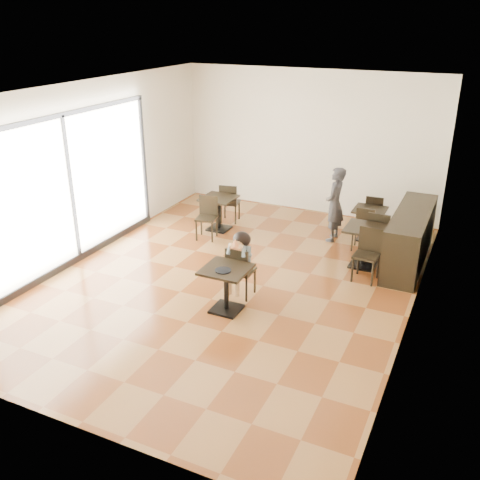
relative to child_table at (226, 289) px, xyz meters
The scene contains 23 objects.
floor 1.12m from the child_table, 111.00° to the left, with size 6.00×8.00×0.01m, color brown.
ceiling 3.03m from the child_table, 111.00° to the left, with size 6.00×8.00×0.01m, color silver.
wall_back 5.15m from the child_table, 94.35° to the left, with size 6.00×0.01×3.20m, color white.
wall_front 3.28m from the child_table, 97.17° to the right, with size 6.00×0.01×3.20m, color white.
wall_left 3.73m from the child_table, 163.72° to the left, with size 0.01×8.00×3.20m, color white.
wall_right 3.06m from the child_table, 20.63° to the left, with size 0.01×8.00×3.20m, color white.
storefront_window 3.54m from the child_table, behind, with size 0.04×4.50×2.60m, color white.
child_table is the anchor object (origin of this frame).
child_chair 0.55m from the child_table, 90.00° to the left, with size 0.39×0.39×0.88m, color black, non-canonical shape.
child 0.58m from the child_table, 90.00° to the left, with size 0.39×0.55×1.10m, color slate, non-canonical shape.
plate 0.39m from the child_table, 90.00° to the right, with size 0.25×0.25×0.01m, color black.
pizza_slice 0.69m from the child_table, 90.00° to the left, with size 0.26×0.20×0.06m, color tan, non-canonical shape.
adult_patron 3.56m from the child_table, 78.49° to the left, with size 0.55×0.36×1.52m, color #343439.
cafe_table_mid 2.94m from the child_table, 57.94° to the left, with size 0.72×0.72×0.76m, color black, non-canonical shape.
cafe_table_left 3.41m from the child_table, 119.09° to the left, with size 0.68×0.68×0.72m, color black, non-canonical shape.
cafe_table_back 4.00m from the child_table, 70.20° to the left, with size 0.63×0.63×0.66m, color black, non-canonical shape.
chair_mid_a 3.49m from the child_table, 60.59° to the left, with size 0.41×0.41×0.91m, color black, non-canonical shape.
chair_mid_b 2.59m from the child_table, 48.56° to the left, with size 0.41×0.41×0.91m, color black, non-canonical shape.
chair_left_a 3.90m from the child_table, 115.16° to the left, with size 0.39×0.39×0.87m, color black, non-canonical shape.
chair_left_b 2.94m from the child_table, 124.32° to the left, with size 0.39×0.39×0.87m, color black, non-canonical shape.
chair_back_a 4.52m from the child_table, 72.56° to the left, with size 0.36×0.36×0.80m, color black, non-canonical shape.
chair_back_b 3.49m from the child_table, 67.14° to the left, with size 0.36×0.36×0.80m, color black, non-canonical shape.
service_counter 3.75m from the child_table, 52.75° to the left, with size 0.60×2.40×1.00m, color black.
Camera 1 is at (3.65, -7.48, 4.28)m, focal length 40.00 mm.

